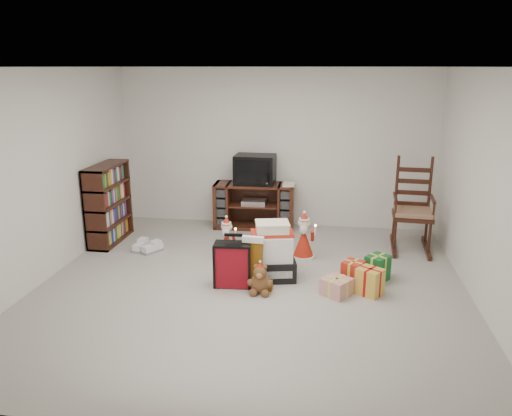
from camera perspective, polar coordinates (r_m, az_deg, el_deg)
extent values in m
cube|color=#A19E94|center=(5.96, -0.56, -9.03)|extent=(5.00, 5.00, 0.01)
cube|color=white|center=(5.40, -0.64, 15.82)|extent=(5.00, 5.00, 0.01)
cube|color=white|center=(7.98, 2.27, 6.82)|extent=(5.00, 0.01, 2.50)
cube|color=white|center=(3.22, -7.75, -7.23)|extent=(5.00, 0.01, 2.50)
cube|color=white|center=(6.43, -23.21, 3.33)|extent=(0.01, 5.00, 2.50)
cube|color=white|center=(5.72, 24.97, 1.70)|extent=(0.01, 5.00, 2.50)
cube|color=#441F13|center=(7.97, -0.22, 0.26)|extent=(1.27, 0.49, 0.72)
cube|color=silver|center=(7.92, -0.25, 0.67)|extent=(0.39, 0.28, 0.07)
cube|color=#38160F|center=(7.59, -16.50, 0.49)|extent=(0.31, 0.94, 1.15)
cube|color=#38160F|center=(7.31, 17.43, -0.89)|extent=(0.57, 0.55, 0.05)
cube|color=#996D53|center=(7.29, 17.47, -0.42)|extent=(0.53, 0.51, 0.06)
cube|color=#38160F|center=(7.43, 17.45, 2.93)|extent=(0.46, 0.09, 0.83)
cube|color=#38160F|center=(7.45, 17.14, -4.25)|extent=(0.60, 0.92, 0.06)
cube|color=black|center=(6.14, 1.82, -6.92)|extent=(0.63, 0.52, 0.25)
cube|color=white|center=(6.04, 1.84, -4.48)|extent=(0.53, 0.45, 0.31)
cube|color=red|center=(5.98, 1.86, -2.90)|extent=(0.55, 0.37, 0.05)
cube|color=beige|center=(5.96, 1.87, -2.25)|extent=(0.43, 0.36, 0.10)
cube|color=maroon|center=(5.88, -2.67, -6.48)|extent=(0.42, 0.24, 0.54)
cube|color=black|center=(5.85, -2.53, -3.05)|extent=(0.22, 0.05, 0.03)
ellipsoid|color=brown|center=(5.77, 0.51, -8.60)|extent=(0.23, 0.20, 0.24)
sphere|color=brown|center=(5.68, 0.47, -7.39)|extent=(0.15, 0.15, 0.15)
cone|color=#AE2212|center=(6.76, 5.45, -4.01)|extent=(0.30, 0.30, 0.43)
sphere|color=beige|center=(6.67, 5.51, -1.85)|extent=(0.15, 0.15, 0.15)
cone|color=#AE2212|center=(6.64, 5.53, -0.93)|extent=(0.13, 0.13, 0.11)
cylinder|color=silver|center=(6.57, 6.79, -2.57)|extent=(0.02, 0.02, 0.13)
cone|color=#AE2212|center=(6.71, -3.36, -4.27)|extent=(0.28, 0.28, 0.39)
sphere|color=beige|center=(6.63, -3.39, -2.27)|extent=(0.13, 0.13, 0.13)
cone|color=#AE2212|center=(6.60, -3.41, -1.41)|extent=(0.12, 0.12, 0.10)
cylinder|color=silver|center=(6.51, -2.35, -2.95)|extent=(0.02, 0.02, 0.12)
cube|color=white|center=(7.23, -13.14, -4.36)|extent=(0.17, 0.32, 0.11)
cube|color=white|center=(7.16, -11.66, -4.47)|extent=(0.28, 0.33, 0.11)
cube|color=red|center=(6.00, 11.08, -7.68)|extent=(0.27, 0.27, 0.27)
cube|color=#19662E|center=(6.26, 12.92, -6.79)|extent=(0.27, 0.27, 0.27)
cube|color=gold|center=(5.88, 13.71, -8.36)|extent=(0.27, 0.27, 0.27)
cube|color=silver|center=(5.67, 10.68, -9.13)|extent=(0.27, 0.27, 0.27)
cube|color=black|center=(7.85, -0.11, 4.44)|extent=(0.63, 0.46, 0.46)
cube|color=black|center=(7.63, -0.37, 4.11)|extent=(0.53, 0.03, 0.37)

